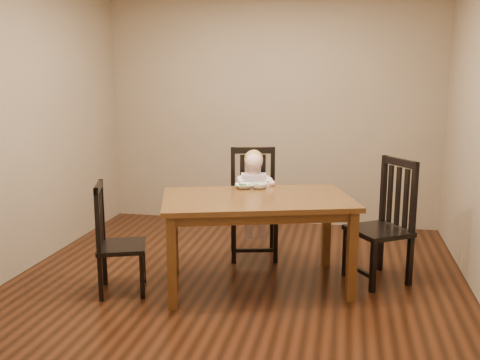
% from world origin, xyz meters
% --- Properties ---
extents(room, '(4.01, 4.01, 2.71)m').
position_xyz_m(room, '(0.00, 0.00, 1.35)').
color(room, '#411E0D').
rests_on(room, ground).
extents(dining_table, '(1.79, 1.37, 0.79)m').
position_xyz_m(dining_table, '(0.18, -0.07, 0.70)').
color(dining_table, '#472210').
rests_on(dining_table, room).
extents(chair_child, '(0.56, 0.54, 1.09)m').
position_xyz_m(chair_child, '(0.01, 0.72, 0.52)').
color(chair_child, black).
rests_on(chair_child, room).
extents(chair_left, '(0.50, 0.51, 0.93)m').
position_xyz_m(chair_left, '(-0.94, -0.44, 0.45)').
color(chair_left, black).
rests_on(chair_left, room).
extents(chair_right, '(0.63, 0.64, 1.09)m').
position_xyz_m(chair_right, '(1.25, 0.28, 0.52)').
color(chair_right, black).
rests_on(chair_right, room).
extents(toddler, '(0.41, 0.47, 0.56)m').
position_xyz_m(toddler, '(0.03, 0.67, 0.66)').
color(toddler, silver).
rests_on(toddler, chair_child).
extents(bowl_peas, '(0.21, 0.21, 0.04)m').
position_xyz_m(bowl_peas, '(0.01, 0.25, 0.81)').
color(bowl_peas, white).
rests_on(bowl_peas, dining_table).
extents(bowl_veg, '(0.18, 0.18, 0.05)m').
position_xyz_m(bowl_veg, '(0.14, 0.27, 0.81)').
color(bowl_veg, white).
rests_on(bowl_veg, dining_table).
extents(fork, '(0.08, 0.09, 0.04)m').
position_xyz_m(fork, '(-0.02, 0.22, 0.83)').
color(fork, silver).
rests_on(fork, bowl_peas).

